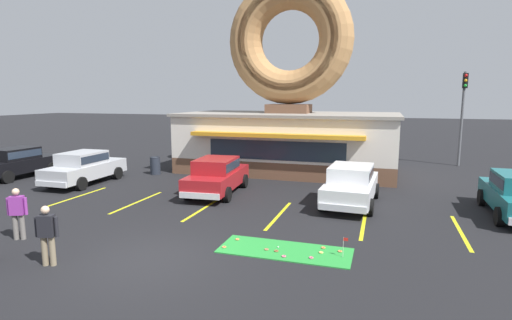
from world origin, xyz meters
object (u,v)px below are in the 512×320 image
Objects in this scene: car_red at (217,174)px; pedestrian_hooded_kid at (17,212)px; car_black at (17,161)px; putting_flag_pin at (345,243)px; trash_bin at (155,165)px; traffic_light_pole at (463,106)px; car_silver at (84,166)px; golf_ball at (278,247)px; car_white at (351,183)px; pedestrian_leather_jacket_man at (47,233)px.

car_red is 2.96× the size of pedestrian_hooded_kid.
car_red is at bearing -0.43° from car_black.
car_red is (-6.12, 5.68, 0.43)m from putting_flag_pin.
trash_bin reaches higher than putting_flag_pin.
putting_flag_pin is 0.56× the size of trash_bin.
traffic_light_pole is (5.41, 17.00, 3.27)m from putting_flag_pin.
car_silver is 4.71× the size of trash_bin.
golf_ball is at bearing 12.18° from pedestrian_hooded_kid.
golf_ball is 0.01× the size of traffic_light_pole.
car_white is 0.99× the size of car_red.
putting_flag_pin is 9.64m from pedestrian_hooded_kid.
golf_ball is 5.75m from car_white.
putting_flag_pin reaches higher than golf_ball.
pedestrian_hooded_kid is at bearing -80.63° from trash_bin.
car_white reaches higher than trash_bin.
pedestrian_hooded_kid is (-9.50, -1.54, 0.43)m from putting_flag_pin.
pedestrian_leather_jacket_man is at bearing -38.77° from car_black.
pedestrian_hooded_kid reaches higher than golf_ball.
car_red is at bearing 127.47° from golf_ball.
car_red is 2.98× the size of pedestrian_leather_jacket_man.
golf_ball is 0.01× the size of car_silver.
golf_ball is at bearing -19.55° from car_black.
putting_flag_pin is 14.25m from trash_bin.
pedestrian_hooded_kid is 1.01× the size of pedestrian_leather_jacket_man.
golf_ball is 18.75m from traffic_light_pole.
golf_ball is 0.01× the size of car_black.
car_silver is 8.03m from pedestrian_hooded_kid.
trash_bin is (2.02, 3.21, -0.37)m from car_silver.
golf_ball is 1.90m from putting_flag_pin.
car_red reaches higher than pedestrian_hooded_kid.
car_white is at bearing -0.87° from car_red.
golf_ball is 7.06m from car_red.
golf_ball is 7.87m from pedestrian_hooded_kid.
car_silver is (4.54, -0.18, 0.00)m from car_black.
car_red is (-5.82, 0.09, 0.00)m from car_white.
car_red is 7.97m from pedestrian_hooded_kid.
putting_flag_pin is 0.35× the size of pedestrian_hooded_kid.
pedestrian_leather_jacket_man is (6.08, -8.35, -0.01)m from car_silver.
traffic_light_pole is at bearing 63.43° from car_white.
pedestrian_hooded_kid reaches higher than putting_flag_pin.
car_red is at bearing -31.50° from trash_bin.
trash_bin is 18.81m from traffic_light_pole.
putting_flag_pin is 0.12× the size of car_red.
car_white and car_red have the same top height.
car_white reaches higher than golf_ball.
car_red reaches higher than trash_bin.
putting_flag_pin is 0.12× the size of car_silver.
car_white is at bearing 50.65° from pedestrian_leather_jacket_man.
car_red and car_silver have the same top height.
car_silver is 3.82m from trash_bin.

